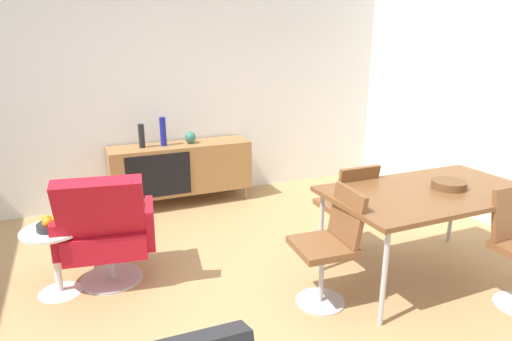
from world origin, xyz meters
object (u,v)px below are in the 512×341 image
(vase_sculptural_dark, at_px, (163,131))
(dining_chair_back_left, at_px, (348,205))
(wooden_bowl_on_table, at_px, (449,185))
(vase_cobalt, at_px, (142,136))
(lounge_chair_red, at_px, (106,229))
(dining_table, at_px, (429,195))
(side_table_round, at_px, (55,254))
(vase_ceramic_small, at_px, (190,137))
(sideboard, at_px, (181,168))
(fruit_bowl, at_px, (51,224))
(dining_chair_near_window, at_px, (331,243))

(vase_sculptural_dark, relative_size, dining_chair_back_left, 0.38)
(wooden_bowl_on_table, bearing_deg, dining_chair_back_left, 131.69)
(vase_cobalt, xyz_separation_m, lounge_chair_red, (-0.54, -1.54, -0.38))
(dining_table, relative_size, side_table_round, 3.08)
(vase_sculptural_dark, distance_m, dining_table, 2.88)
(vase_cobalt, distance_m, side_table_round, 1.84)
(wooden_bowl_on_table, bearing_deg, vase_ceramic_small, 120.28)
(sideboard, height_order, wooden_bowl_on_table, wooden_bowl_on_table)
(vase_ceramic_small, relative_size, fruit_bowl, 0.68)
(wooden_bowl_on_table, height_order, lounge_chair_red, lounge_chair_red)
(vase_sculptural_dark, distance_m, wooden_bowl_on_table, 2.98)
(lounge_chair_red, xyz_separation_m, side_table_round, (-0.37, 0.03, -0.15))
(dining_chair_near_window, height_order, fruit_bowl, dining_chair_near_window)
(dining_table, relative_size, wooden_bowl_on_table, 6.15)
(dining_table, distance_m, fruit_bowl, 2.86)
(dining_table, bearing_deg, vase_cobalt, 126.77)
(sideboard, height_order, vase_ceramic_small, vase_ceramic_small)
(vase_cobalt, bearing_deg, dining_chair_back_left, -51.92)
(vase_cobalt, distance_m, dining_chair_near_window, 2.61)
(vase_cobalt, relative_size, wooden_bowl_on_table, 1.01)
(dining_chair_near_window, distance_m, fruit_bowl, 2.03)
(vase_ceramic_small, relative_size, side_table_round, 0.26)
(lounge_chair_red, distance_m, side_table_round, 0.40)
(vase_sculptural_dark, height_order, fruit_bowl, vase_sculptural_dark)
(dining_table, height_order, dining_chair_back_left, dining_chair_back_left)
(dining_table, relative_size, dining_chair_near_window, 1.87)
(lounge_chair_red, bearing_deg, fruit_bowl, 175.57)
(sideboard, distance_m, side_table_round, 2.01)
(vase_sculptural_dark, bearing_deg, side_table_round, -127.28)
(dining_table, bearing_deg, fruit_bowl, 161.59)
(lounge_chair_red, bearing_deg, dining_table, -20.47)
(vase_cobalt, height_order, dining_chair_near_window, vase_cobalt)
(dining_chair_near_window, bearing_deg, side_table_round, 153.51)
(lounge_chair_red, bearing_deg, vase_ceramic_small, 54.76)
(sideboard, bearing_deg, vase_cobalt, 179.74)
(vase_cobalt, relative_size, dining_chair_near_window, 0.31)
(wooden_bowl_on_table, distance_m, side_table_round, 3.05)
(sideboard, relative_size, side_table_round, 3.08)
(vase_ceramic_small, distance_m, dining_chair_near_window, 2.46)
(sideboard, xyz_separation_m, vase_ceramic_small, (0.13, 0.00, 0.35))
(dining_chair_back_left, relative_size, fruit_bowl, 4.28)
(dining_chair_near_window, xyz_separation_m, dining_chair_back_left, (0.54, 0.56, 0.00))
(vase_sculptural_dark, height_order, lounge_chair_red, vase_sculptural_dark)
(vase_cobalt, distance_m, vase_ceramic_small, 0.55)
(sideboard, distance_m, lounge_chair_red, 1.81)
(lounge_chair_red, bearing_deg, vase_sculptural_dark, 63.19)
(vase_cobalt, bearing_deg, vase_ceramic_small, 0.00)
(dining_chair_back_left, xyz_separation_m, lounge_chair_red, (-1.99, 0.31, -0.00))
(lounge_chair_red, bearing_deg, dining_chair_near_window, -31.22)
(vase_sculptural_dark, bearing_deg, vase_ceramic_small, 0.00)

